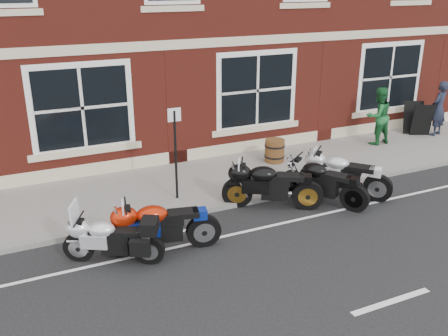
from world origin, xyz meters
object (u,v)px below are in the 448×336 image
at_px(a_board_sign, 418,119).
at_px(barrel_planter, 275,151).
at_px(moto_touring_silver, 110,237).
at_px(moto_sport_silver, 343,173).
at_px(moto_sport_red, 161,224).
at_px(pedestrian_left, 439,109).
at_px(moto_naked_black, 322,180).
at_px(moto_sport_black, 270,184).
at_px(pedestrian_right, 378,116).
at_px(parking_sign, 175,147).

height_order(a_board_sign, barrel_planter, a_board_sign).
relative_size(moto_touring_silver, a_board_sign, 1.59).
distance_m(moto_touring_silver, moto_sport_silver, 5.91).
height_order(moto_touring_silver, moto_sport_red, moto_touring_silver).
bearing_deg(moto_sport_red, pedestrian_left, -61.32).
bearing_deg(moto_sport_silver, moto_naked_black, 151.67).
height_order(moto_sport_black, pedestrian_left, pedestrian_left).
height_order(moto_sport_red, pedestrian_left, pedestrian_left).
height_order(moto_touring_silver, a_board_sign, moto_touring_silver).
xyz_separation_m(moto_sport_red, barrel_planter, (4.44, 3.24, -0.14)).
bearing_deg(pedestrian_right, moto_sport_black, 23.91).
height_order(pedestrian_left, parking_sign, parking_sign).
distance_m(moto_naked_black, parking_sign, 3.52).
height_order(moto_sport_silver, pedestrian_right, pedestrian_right).
bearing_deg(a_board_sign, moto_touring_silver, -138.00).
height_order(moto_sport_black, barrel_planter, moto_sport_black).
distance_m(moto_sport_silver, moto_naked_black, 0.75).
distance_m(a_board_sign, parking_sign, 9.21).
bearing_deg(moto_naked_black, pedestrian_right, 2.78).
bearing_deg(moto_sport_silver, moto_sport_red, 147.70).
distance_m(pedestrian_right, parking_sign, 7.28).
bearing_deg(moto_touring_silver, moto_sport_silver, -54.12).
xyz_separation_m(barrel_planter, parking_sign, (-3.39, -1.24, 0.94)).
relative_size(moto_sport_silver, barrel_planter, 2.84).
bearing_deg(pedestrian_right, a_board_sign, -175.42).
bearing_deg(moto_touring_silver, barrel_planter, -30.08).
bearing_deg(parking_sign, barrel_planter, 20.79).
xyz_separation_m(moto_sport_silver, moto_naked_black, (-0.74, -0.16, -0.01)).
bearing_deg(barrel_planter, pedestrian_left, -0.14).
bearing_deg(parking_sign, a_board_sign, 10.31).
distance_m(moto_sport_red, pedestrian_right, 8.85).
height_order(moto_sport_silver, barrel_planter, moto_sport_silver).
bearing_deg(moto_sport_red, moto_sport_black, -62.35).
bearing_deg(moto_sport_red, barrel_planter, -42.04).
xyz_separation_m(moto_sport_black, moto_naked_black, (1.24, -0.28, -0.03)).
distance_m(pedestrian_right, a_board_sign, 1.95).
distance_m(moto_sport_silver, barrel_planter, 2.58).
relative_size(moto_naked_black, pedestrian_left, 1.09).
distance_m(pedestrian_right, barrel_planter, 3.80).
bearing_deg(a_board_sign, pedestrian_left, -4.82).
bearing_deg(moto_sport_black, pedestrian_left, -42.49).
height_order(moto_naked_black, barrel_planter, moto_naked_black).
relative_size(pedestrian_left, barrel_planter, 2.80).
bearing_deg(moto_sport_silver, barrel_planter, 59.46).
xyz_separation_m(moto_naked_black, parking_sign, (-3.10, 1.46, 0.81)).
bearing_deg(pedestrian_right, pedestrian_left, 176.10).
relative_size(moto_sport_red, barrel_planter, 3.48).
bearing_deg(moto_naked_black, pedestrian_left, -9.35).
bearing_deg(moto_sport_red, a_board_sign, -58.90).
bearing_deg(moto_naked_black, moto_sport_red, 155.71).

